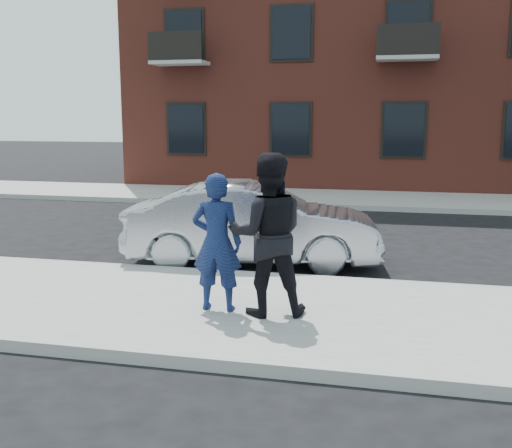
# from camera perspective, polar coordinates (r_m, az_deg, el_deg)

# --- Properties ---
(ground) EXTENTS (100.00, 100.00, 0.00)m
(ground) POSITION_cam_1_polar(r_m,az_deg,el_deg) (8.10, 13.72, -9.20)
(ground) COLOR black
(ground) RESTS_ON ground
(near_sidewalk) EXTENTS (50.00, 3.50, 0.15)m
(near_sidewalk) POSITION_cam_1_polar(r_m,az_deg,el_deg) (7.84, 13.76, -9.29)
(near_sidewalk) COLOR gray
(near_sidewalk) RESTS_ON ground
(near_curb) EXTENTS (50.00, 0.10, 0.15)m
(near_curb) POSITION_cam_1_polar(r_m,az_deg,el_deg) (9.56, 13.64, -5.72)
(near_curb) COLOR #999691
(near_curb) RESTS_ON ground
(far_sidewalk) EXTENTS (50.00, 3.50, 0.15)m
(far_sidewalk) POSITION_cam_1_polar(r_m,az_deg,el_deg) (19.08, 13.39, 2.20)
(far_sidewalk) COLOR gray
(far_sidewalk) RESTS_ON ground
(far_curb) EXTENTS (50.00, 0.10, 0.15)m
(far_curb) POSITION_cam_1_polar(r_m,az_deg,el_deg) (17.29, 13.41, 1.39)
(far_curb) COLOR #999691
(far_curb) RESTS_ON ground
(apartment_building) EXTENTS (24.30, 10.30, 12.30)m
(apartment_building) POSITION_cam_1_polar(r_m,az_deg,el_deg) (25.98, 18.53, 17.49)
(apartment_building) COLOR maroon
(apartment_building) RESTS_ON ground
(silver_sedan) EXTENTS (4.68, 2.23, 1.48)m
(silver_sedan) POSITION_cam_1_polar(r_m,az_deg,el_deg) (10.74, -0.25, -0.02)
(silver_sedan) COLOR #999BA3
(silver_sedan) RESTS_ON ground
(man_hoodie) EXTENTS (0.67, 0.51, 1.80)m
(man_hoodie) POSITION_cam_1_polar(r_m,az_deg,el_deg) (7.74, -3.75, -1.74)
(man_hoodie) COLOR navy
(man_hoodie) RESTS_ON near_sidewalk
(man_peacoat) EXTENTS (1.18, 1.03, 2.07)m
(man_peacoat) POSITION_cam_1_polar(r_m,az_deg,el_deg) (7.54, 1.11, -1.02)
(man_peacoat) COLOR black
(man_peacoat) RESTS_ON near_sidewalk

